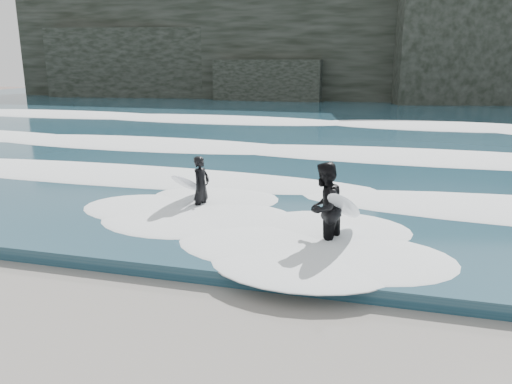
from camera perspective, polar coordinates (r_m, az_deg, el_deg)
ground at (r=7.11m, az=-16.51°, el=-20.16°), size 120.00×120.00×0.00m
sea at (r=34.25m, az=9.61°, el=8.23°), size 90.00×52.00×0.30m
headland at (r=50.98m, az=11.86°, el=15.72°), size 70.00×9.00×10.00m
foam_near at (r=14.70m, az=1.74°, el=0.67°), size 60.00×3.20×0.20m
foam_mid at (r=21.43m, az=6.11°, el=5.17°), size 60.00×4.00×0.24m
foam_far at (r=30.26m, az=8.86°, el=7.98°), size 60.00×4.80×0.30m
surfer_left at (r=13.13m, az=-6.62°, el=0.68°), size 0.94×1.82×1.61m
surfer_right at (r=10.57m, az=7.96°, el=-1.84°), size 1.33×1.94×1.98m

